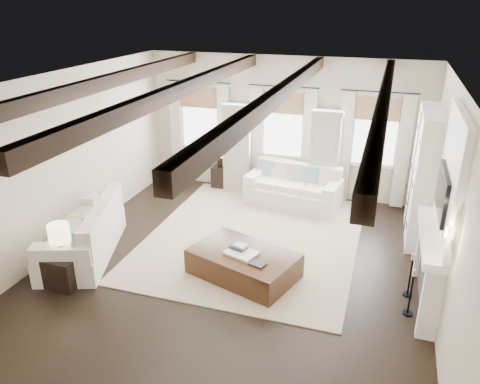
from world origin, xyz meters
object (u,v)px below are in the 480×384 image
(ottoman, at_px, (244,264))
(side_table_front, at_px, (65,270))
(side_table_back, at_px, (220,177))
(sofa_left, at_px, (86,235))
(sofa_back, at_px, (294,189))

(ottoman, height_order, side_table_front, side_table_front)
(side_table_back, bearing_deg, sofa_left, -106.99)
(sofa_back, height_order, side_table_front, sofa_back)
(sofa_left, distance_m, ottoman, 2.95)
(sofa_left, height_order, side_table_front, sofa_left)
(ottoman, bearing_deg, sofa_back, 104.97)
(side_table_back, bearing_deg, sofa_back, -12.46)
(side_table_front, relative_size, side_table_back, 0.96)
(sofa_back, distance_m, side_table_back, 1.99)
(sofa_back, relative_size, side_table_front, 4.27)
(ottoman, distance_m, side_table_back, 4.06)
(side_table_front, xyz_separation_m, side_table_back, (0.93, 4.79, 0.01))
(sofa_back, distance_m, side_table_front, 5.22)
(side_table_back, bearing_deg, ottoman, -64.20)
(side_table_front, bearing_deg, side_table_back, 79.08)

